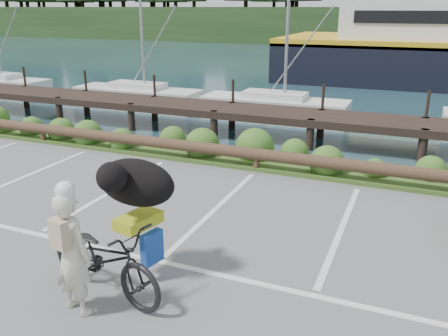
# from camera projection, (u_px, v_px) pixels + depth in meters

# --- Properties ---
(ground) EXTENTS (72.00, 72.00, 0.00)m
(ground) POSITION_uv_depth(u_px,v_px,m) (171.00, 251.00, 8.24)
(ground) COLOR #59595B
(harbor_backdrop) EXTENTS (170.00, 160.00, 30.00)m
(harbor_backdrop) POSITION_uv_depth(u_px,v_px,m) (406.00, 33.00, 76.71)
(harbor_backdrop) COLOR #1A3640
(harbor_backdrop) RESTS_ON ground
(vegetation_strip) EXTENTS (34.00, 1.60, 0.10)m
(vegetation_strip) POSITION_uv_depth(u_px,v_px,m) (265.00, 161.00, 12.86)
(vegetation_strip) COLOR #3D5B21
(vegetation_strip) RESTS_ON ground
(log_rail) EXTENTS (32.00, 0.30, 0.60)m
(log_rail) POSITION_uv_depth(u_px,v_px,m) (256.00, 171.00, 12.26)
(log_rail) COLOR #443021
(log_rail) RESTS_ON ground
(bicycle) EXTENTS (2.34, 1.26, 1.17)m
(bicycle) POSITION_uv_depth(u_px,v_px,m) (104.00, 258.00, 6.84)
(bicycle) COLOR black
(bicycle) RESTS_ON ground
(cyclist) EXTENTS (0.73, 0.56, 1.78)m
(cyclist) POSITION_uv_depth(u_px,v_px,m) (72.00, 254.00, 6.35)
(cyclist) COLOR beige
(cyclist) RESTS_ON ground
(dog) EXTENTS (0.89, 1.38, 0.73)m
(dog) POSITION_uv_depth(u_px,v_px,m) (136.00, 183.00, 7.08)
(dog) COLOR black
(dog) RESTS_ON bicycle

